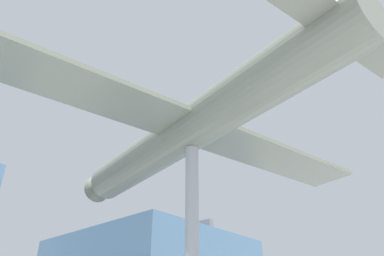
% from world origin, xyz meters
% --- Properties ---
extents(suspended_airplane, '(18.08, 16.34, 2.96)m').
position_xyz_m(suspended_airplane, '(0.04, 0.21, 8.64)').
color(suspended_airplane, slate).
rests_on(suspended_airplane, support_pylon_central).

